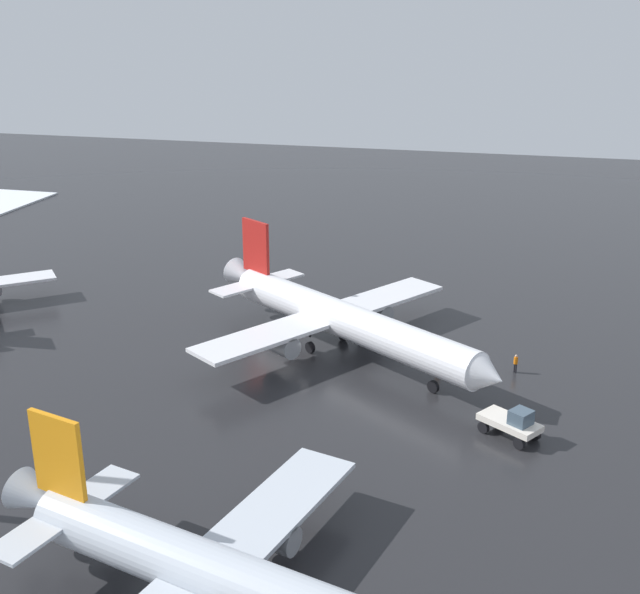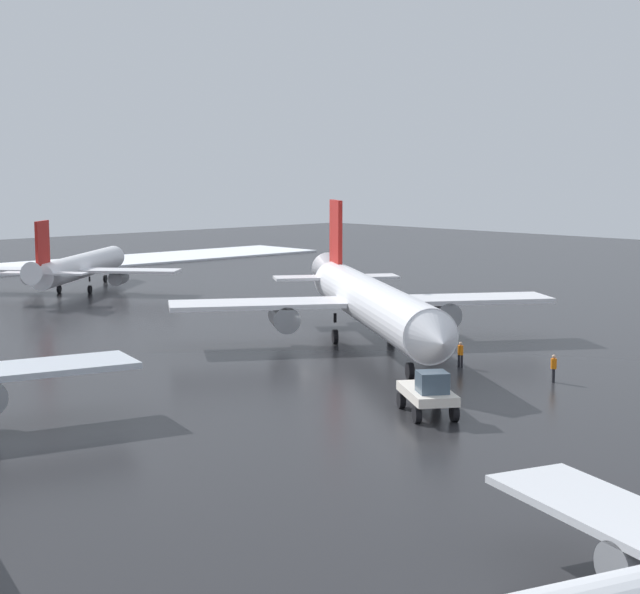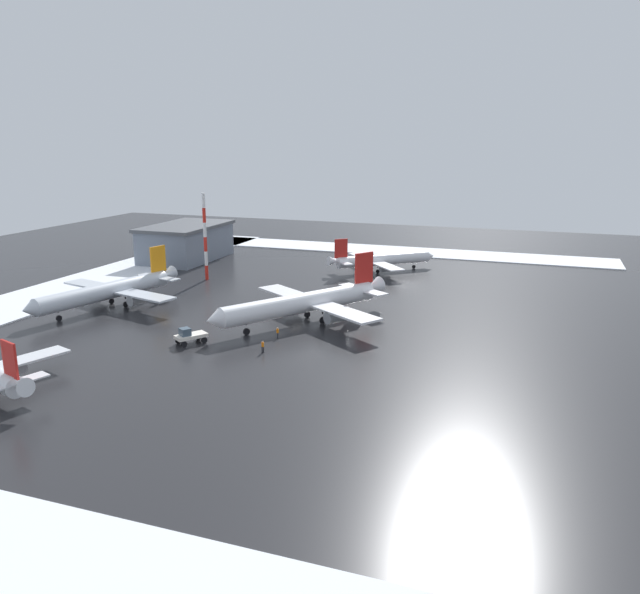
% 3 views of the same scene
% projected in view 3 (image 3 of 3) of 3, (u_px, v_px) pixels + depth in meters
% --- Properties ---
extents(ground_plane, '(240.00, 240.00, 0.00)m').
position_uv_depth(ground_plane, '(294.00, 315.00, 107.14)').
color(ground_plane, '#232326').
extents(snow_bank_far, '(152.00, 16.00, 0.26)m').
position_uv_depth(snow_bank_far, '(60.00, 291.00, 123.39)').
color(snow_bank_far, white).
rests_on(snow_bank_far, ground_plane).
extents(snow_bank_left, '(14.00, 116.00, 0.26)m').
position_uv_depth(snow_bank_left, '(387.00, 250.00, 168.26)').
color(snow_bank_left, white).
rests_on(snow_bank_left, ground_plane).
extents(airplane_distant_tail, '(30.58, 26.27, 10.31)m').
position_uv_depth(airplane_distant_tail, '(305.00, 303.00, 101.75)').
color(airplane_distant_tail, white).
rests_on(airplane_distant_tail, ground_plane).
extents(airplane_far_rear, '(31.59, 26.51, 9.50)m').
position_uv_depth(airplane_far_rear, '(109.00, 291.00, 110.85)').
color(airplane_far_rear, silver).
rests_on(airplane_far_rear, ground_plane).
extents(airplane_foreground_jet, '(20.48, 22.02, 8.00)m').
position_uv_depth(airplane_foreground_jet, '(381.00, 260.00, 141.78)').
color(airplane_foreground_jet, white).
rests_on(airplane_foreground_jet, ground_plane).
extents(pushback_tug, '(5.05, 4.38, 2.50)m').
position_uv_depth(pushback_tug, '(189.00, 335.00, 91.73)').
color(pushback_tug, silver).
rests_on(pushback_tug, ground_plane).
extents(ground_crew_mid_apron, '(0.36, 0.36, 1.71)m').
position_uv_depth(ground_crew_mid_apron, '(263.00, 346.00, 88.05)').
color(ground_crew_mid_apron, black).
rests_on(ground_crew_mid_apron, ground_plane).
extents(ground_crew_by_nose_gear, '(0.36, 0.36, 1.71)m').
position_uv_depth(ground_crew_by_nose_gear, '(278.00, 332.00, 94.35)').
color(ground_crew_by_nose_gear, black).
rests_on(ground_crew_by_nose_gear, ground_plane).
extents(antenna_mast, '(0.70, 0.70, 18.43)m').
position_uv_depth(antenna_mast, '(205.00, 237.00, 131.78)').
color(antenna_mast, red).
rests_on(antenna_mast, ground_plane).
extents(cargo_hangar, '(25.22, 15.37, 8.80)m').
position_uv_depth(cargo_hangar, '(186.00, 242.00, 155.10)').
color(cargo_hangar, slate).
rests_on(cargo_hangar, ground_plane).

